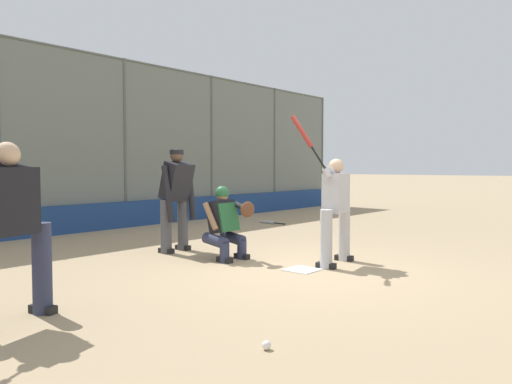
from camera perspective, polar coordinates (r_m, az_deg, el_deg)
The scene contains 10 objects.
ground_plane at distance 7.06m, azimuth 5.28°, elevation -8.88°, with size 160.00×160.00×0.00m, color tan.
home_plate_marker at distance 7.06m, azimuth 5.28°, elevation -8.83°, with size 0.43×0.43×0.01m, color white.
backstop_fence at distance 11.56m, azimuth -20.68°, elevation 5.94°, with size 20.46×0.08×4.00m.
padding_wall at distance 11.51m, azimuth -20.28°, elevation -2.94°, with size 19.97×0.18×0.61m, color navy.
batter_at_plate at distance 7.40m, azimuth 9.03°, elevation -1.70°, with size 1.08×0.60×2.17m.
catcher_behind_plate at distance 7.74m, azimuth -3.45°, elevation -3.39°, with size 0.60×0.70×1.14m.
umpire_home at distance 8.51m, azimuth -9.09°, elevation -0.54°, with size 0.70×0.46×1.73m.
batter_on_deck at distance 5.04m, azimuth -26.54°, elevation -3.44°, with size 1.15×0.56×2.26m.
spare_bat_near_backstop at distance 12.65m, azimuth 1.47°, elevation -3.48°, with size 0.16×0.89×0.07m.
baseball_loose at distance 4.10m, azimuth 1.20°, elevation -17.11°, with size 0.07×0.07×0.07m, color white.
Camera 1 is at (5.69, 3.91, 1.44)m, focal length 35.00 mm.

